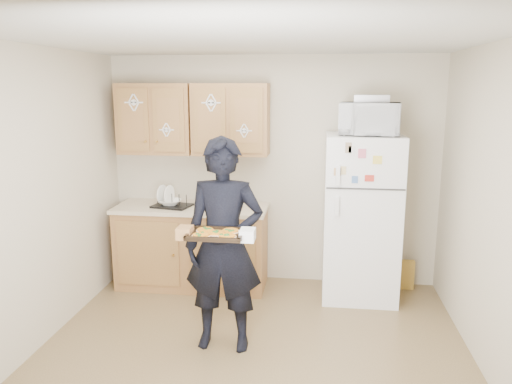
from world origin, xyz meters
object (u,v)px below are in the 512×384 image
microwave (369,119)px  person (224,245)px  baking_tray (216,235)px  dish_rack (172,200)px  refrigerator (361,217)px

microwave → person: bearing=-130.0°
person → microwave: microwave is taller
baking_tray → dish_rack: (-0.80, 1.52, -0.09)m
person → baking_tray: bearing=-90.3°
refrigerator → dish_rack: 2.00m
refrigerator → microwave: microwave is taller
microwave → baking_tray: bearing=-123.4°
refrigerator → person: person is taller
refrigerator → person: bearing=-134.7°
dish_rack → baking_tray: bearing=-62.2°
refrigerator → microwave: bearing=-55.0°
baking_tray → dish_rack: size_ratio=1.09×
refrigerator → dish_rack: refrigerator is taller
baking_tray → dish_rack: 1.72m
person → microwave: size_ratio=3.11×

